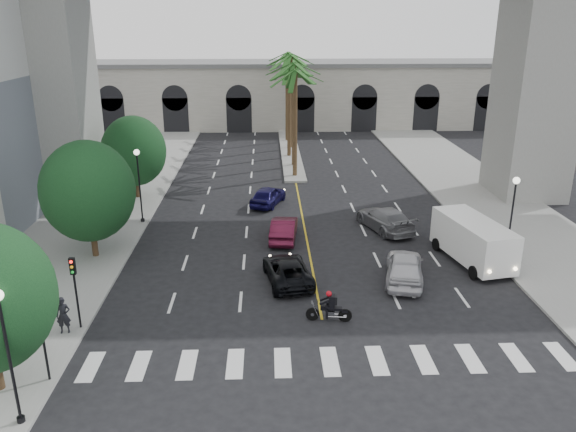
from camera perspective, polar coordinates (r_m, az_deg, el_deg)
The scene contains 26 objects.
ground at distance 25.78m, azimuth 3.91°, elevation -12.67°, with size 140.00×140.00×0.00m, color black.
sidewalk_left at distance 41.09m, azimuth -19.71°, elevation -1.16°, with size 8.00×100.00×0.15m, color gray.
sidewalk_right at distance 42.92m, azimuth 22.06°, elevation -0.60°, with size 8.00×100.00×0.15m, color gray.
median at distance 61.31m, azimuth 0.22°, elevation 6.52°, with size 2.00×24.00×0.20m, color gray.
pier_building at distance 77.35m, azimuth -0.32°, elevation 12.32°, with size 71.00×10.50×8.50m.
palm_a at distance 50.01m, azimuth 0.74°, elevation 14.07°, with size 3.20×3.20×10.30m.
palm_b at distance 53.98m, azimuth 0.63°, elevation 14.75°, with size 3.20×3.20×10.60m.
palm_c at distance 57.98m, azimuth 0.12°, elevation 14.61°, with size 3.20×3.20×10.10m.
palm_d at distance 61.93m, azimuth 0.30°, elevation 15.58°, with size 3.20×3.20×10.90m.
palm_e at distance 65.94m, azimuth -0.09°, elevation 15.41°, with size 3.20×3.20×10.40m.
palm_f at distance 69.92m, azimuth 0.04°, elevation 15.85°, with size 3.20×3.20×10.70m.
street_tree_mid at distance 34.71m, azimuth -19.65°, elevation 2.39°, with size 5.44×5.44×7.21m.
street_tree_far at distance 46.01m, azimuth -15.38°, elevation 6.38°, with size 5.04×5.04×6.68m.
lamp_post_left_near at distance 21.60m, azimuth -26.64°, elevation -11.78°, with size 0.40×0.40×5.35m.
lamp_post_left_far at distance 40.13m, azimuth -14.90°, elevation 3.59°, with size 0.40×0.40×5.35m.
lamp_post_right at distance 34.47m, azimuth 21.80°, elevation 0.28°, with size 0.40×0.40×5.35m.
traffic_signal_near at distance 23.87m, azimuth -23.79°, elevation -10.27°, with size 0.25×0.18×3.65m.
traffic_signal_far at distance 27.20m, azimuth -20.87°, elevation -6.20°, with size 0.25×0.18×3.65m.
motorcycle_rider at distance 27.07m, azimuth 4.33°, elevation -9.26°, with size 2.20×0.60×1.59m.
car_a at distance 31.52m, azimuth 11.75°, elevation -5.08°, with size 1.99×4.94×1.68m, color silver.
car_b at distance 36.67m, azimuth -0.42°, elevation -1.31°, with size 1.56×4.47×1.47m, color #490E22.
car_c at distance 30.87m, azimuth -0.05°, elevation -5.54°, with size 2.22×4.82×1.34m, color black.
car_d at distance 38.94m, azimuth 9.83°, elevation -0.28°, with size 2.20×5.41×1.57m, color slate.
car_e at distance 43.62m, azimuth -2.05°, elevation 2.08°, with size 1.76×4.37×1.49m, color #110E42.
cargo_van at distance 34.69m, azimuth 18.32°, elevation -2.31°, with size 3.43×6.42×2.60m.
pedestrian_a at distance 27.66m, azimuth -21.86°, elevation -9.35°, with size 0.63×0.42×1.74m, color black.
Camera 1 is at (-2.57, -21.74, 13.62)m, focal length 35.00 mm.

